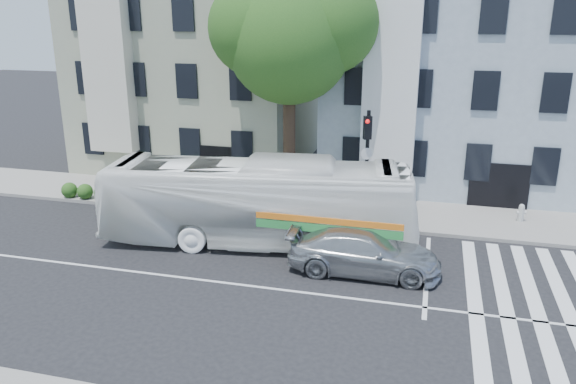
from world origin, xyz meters
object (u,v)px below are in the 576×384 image
(traffic_signal, at_px, (367,151))
(fire_hydrant, at_px, (521,212))
(bus, at_px, (258,202))
(sedan, at_px, (364,252))

(traffic_signal, bearing_deg, fire_hydrant, -15.51)
(bus, relative_size, sedan, 2.30)
(traffic_signal, bearing_deg, sedan, -107.28)
(sedan, distance_m, traffic_signal, 5.79)
(bus, distance_m, sedan, 4.69)
(fire_hydrant, bearing_deg, sedan, -133.10)
(bus, bearing_deg, sedan, -118.23)
(bus, height_order, fire_hydrant, bus)
(bus, bearing_deg, fire_hydrant, -73.25)
(sedan, height_order, fire_hydrant, sedan)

